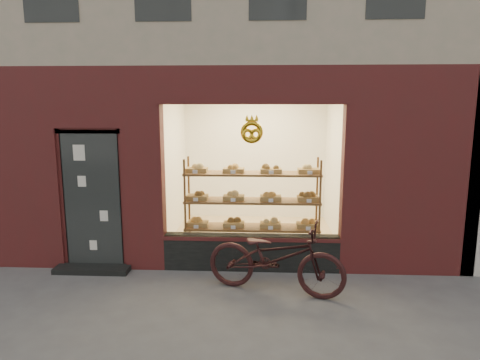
{
  "coord_description": "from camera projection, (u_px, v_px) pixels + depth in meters",
  "views": [
    {
      "loc": [
        0.6,
        -4.24,
        2.57
      ],
      "look_at": [
        0.28,
        2.0,
        1.44
      ],
      "focal_mm": 32.0,
      "sensor_mm": 36.0,
      "label": 1
    }
  ],
  "objects": [
    {
      "name": "bicycle",
      "position": [
        275.0,
        257.0,
        5.81
      ],
      "size": [
        2.02,
        1.16,
        1.01
      ],
      "primitive_type": "imported",
      "rotation": [
        0.0,
        0.0,
        1.3
      ],
      "color": "black",
      "rests_on": "ground"
    },
    {
      "name": "display_shelf",
      "position": [
        252.0,
        209.0,
        6.98
      ],
      "size": [
        2.2,
        0.45,
        1.7
      ],
      "color": "brown",
      "rests_on": "ground"
    },
    {
      "name": "ground",
      "position": [
        205.0,
        343.0,
        4.65
      ],
      "size": [
        90.0,
        90.0,
        0.0
      ],
      "primitive_type": "plane",
      "color": "#4D4D4D"
    }
  ]
}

